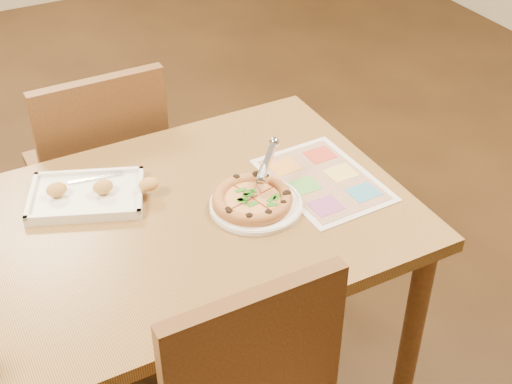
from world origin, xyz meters
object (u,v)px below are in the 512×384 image
chair_far (100,157)px  appetizer_tray (90,195)px  pizza (252,199)px  menu (323,180)px  plate (256,205)px  dining_table (167,246)px  pizza_cutter (265,167)px

chair_far → appetizer_tray: bearing=71.4°
pizza → menu: size_ratio=0.58×
plate → pizza: 0.02m
pizza → plate: bearing=-39.3°
dining_table → appetizer_tray: size_ratio=3.55×
dining_table → pizza_cutter: bearing=-2.6°
dining_table → plate: 0.27m
chair_far → appetizer_tray: chair_far is taller
plate → menu: plate is taller
menu → pizza: bearing=-176.7°
chair_far → pizza_cutter: bearing=115.6°
pizza_cutter → menu: (0.17, -0.02, -0.08)m
dining_table → plate: bearing=-13.4°
plate → appetizer_tray: bearing=147.8°
appetizer_tray → dining_table: bearing=-52.5°
chair_far → menu: (0.47, -0.64, 0.16)m
dining_table → appetizer_tray: bearing=127.5°
pizza_cutter → appetizer_tray: pizza_cutter is taller
appetizer_tray → menu: 0.65m
chair_far → menu: chair_far is taller
dining_table → pizza_cutter: pizza_cutter is taller
dining_table → menu: size_ratio=3.46×
appetizer_tray → menu: appetizer_tray is taller
dining_table → chair_far: 0.61m
menu → pizza_cutter: bearing=171.9°
dining_table → chair_far: chair_far is taller
pizza → chair_far: bearing=109.8°
dining_table → chair_far: bearing=90.0°
dining_table → pizza: pizza is taller
dining_table → pizza_cutter: size_ratio=10.24×
plate → appetizer_tray: (-0.38, 0.24, 0.01)m
plate → appetizer_tray: 0.45m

